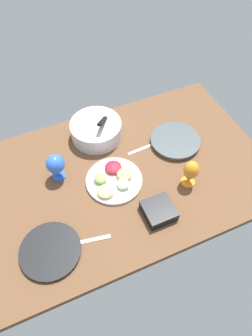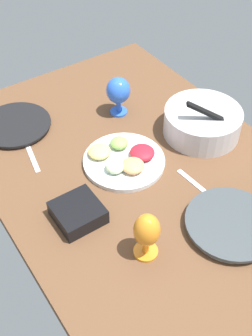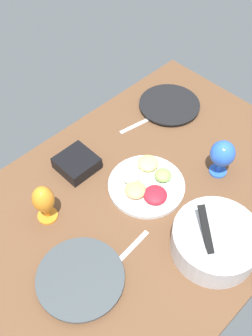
{
  "view_description": "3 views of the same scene",
  "coord_description": "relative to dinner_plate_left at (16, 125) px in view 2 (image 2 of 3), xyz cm",
  "views": [
    {
      "loc": [
        -38.78,
        -89.84,
        135.65
      ],
      "look_at": [
        -1.16,
        -2.82,
        7.9
      ],
      "focal_mm": 31.9,
      "sensor_mm": 36.0,
      "label": 1
    },
    {
      "loc": [
        86.06,
        -66.41,
        111.59
      ],
      "look_at": [
        0.77,
        -8.59,
        7.9
      ],
      "focal_mm": 45.3,
      "sensor_mm": 36.0,
      "label": 2
    },
    {
      "loc": [
        63.51,
        58.26,
        127.84
      ],
      "look_at": [
        -5.0,
        -11.38,
        7.9
      ],
      "focal_mm": 42.29,
      "sensor_mm": 36.0,
      "label": 3
    }
  ],
  "objects": [
    {
      "name": "ground_plane",
      "position": [
        50.61,
        28.36,
        -3.11
      ],
      "size": [
        160.0,
        104.0,
        4.0
      ],
      "primitive_type": "cube",
      "color": "brown"
    },
    {
      "name": "hurricane_glass_blue",
      "position": [
        15.41,
        40.35,
        9.61
      ],
      "size": [
        9.97,
        9.97,
        16.93
      ],
      "color": "blue",
      "rests_on": "ground_plane"
    },
    {
      "name": "mixing_bowl",
      "position": [
        45.08,
        60.56,
        4.72
      ],
      "size": [
        30.55,
        30.55,
        18.41
      ],
      "color": "silver",
      "rests_on": "ground_plane"
    },
    {
      "name": "fork_by_right_plate",
      "position": [
        65.84,
        40.14,
        -0.81
      ],
      "size": [
        18.08,
        3.04,
        0.6
      ],
      "primitive_type": "cube",
      "rotation": [
        0.0,
        0.0,
        0.07
      ],
      "color": "silver",
      "rests_on": "ground_plane"
    },
    {
      "name": "square_bowl_black",
      "position": [
        55.4,
        -2.03,
        2.04
      ],
      "size": [
        14.96,
        14.96,
        5.65
      ],
      "color": "black",
      "rests_on": "ground_plane"
    },
    {
      "name": "hurricane_glass_orange",
      "position": [
        78.82,
        8.5,
        9.4
      ],
      "size": [
        8.12,
        8.12,
        17.29
      ],
      "color": "orange",
      "rests_on": "ground_plane"
    },
    {
      "name": "dinner_plate_right",
      "position": [
        86.56,
        36.82,
        0.53
      ],
      "size": [
        29.87,
        29.87,
        3.16
      ],
      "color": "silver",
      "rests_on": "ground_plane"
    },
    {
      "name": "fruit_platter",
      "position": [
        42.07,
        25.03,
        0.86
      ],
      "size": [
        30.75,
        30.75,
        5.57
      ],
      "color": "silver",
      "rests_on": "ground_plane"
    },
    {
      "name": "dinner_plate_left",
      "position": [
        0.0,
        0.0,
        0.0
      ],
      "size": [
        28.89,
        28.89,
        2.14
      ],
      "color": "#4C4C51",
      "rests_on": "ground_plane"
    },
    {
      "name": "fork_by_left_plate",
      "position": [
        19.74,
        -2.2,
        -0.81
      ],
      "size": [
        18.03,
        5.04,
        0.6
      ],
      "primitive_type": "cube",
      "rotation": [
        0.0,
        0.0,
        -0.18
      ],
      "color": "silver",
      "rests_on": "ground_plane"
    }
  ]
}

